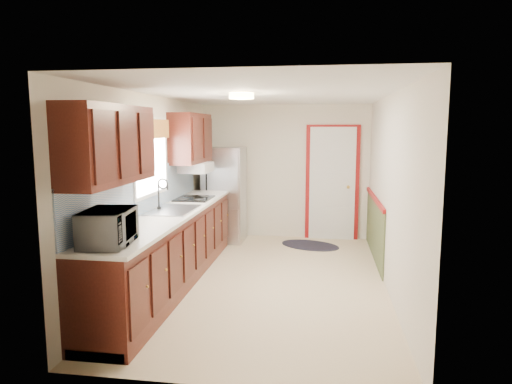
% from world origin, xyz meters
% --- Properties ---
extents(room_shell, '(3.20, 5.20, 2.52)m').
position_xyz_m(room_shell, '(0.00, 0.00, 1.20)').
color(room_shell, beige).
rests_on(room_shell, ground).
extents(kitchen_run, '(0.63, 4.00, 2.20)m').
position_xyz_m(kitchen_run, '(-1.24, -0.29, 0.81)').
color(kitchen_run, '#3D130D').
rests_on(kitchen_run, ground).
extents(back_wall_trim, '(1.12, 2.30, 2.08)m').
position_xyz_m(back_wall_trim, '(0.99, 2.21, 0.89)').
color(back_wall_trim, maroon).
rests_on(back_wall_trim, ground).
extents(ceiling_fixture, '(0.30, 0.30, 0.06)m').
position_xyz_m(ceiling_fixture, '(-0.30, -0.20, 2.36)').
color(ceiling_fixture, '#FFD88C').
rests_on(ceiling_fixture, room_shell).
extents(microwave, '(0.40, 0.62, 0.39)m').
position_xyz_m(microwave, '(-1.20, -1.95, 1.14)').
color(microwave, white).
rests_on(microwave, kitchen_run).
extents(refrigerator, '(0.69, 0.69, 1.65)m').
position_xyz_m(refrigerator, '(-1.02, 2.05, 0.82)').
color(refrigerator, '#B7B7BC').
rests_on(refrigerator, ground).
extents(rug, '(1.19, 1.00, 0.01)m').
position_xyz_m(rug, '(0.49, 1.90, 0.01)').
color(rug, black).
rests_on(rug, ground).
extents(cooktop, '(0.50, 0.60, 0.02)m').
position_xyz_m(cooktop, '(-1.19, 0.75, 0.95)').
color(cooktop, black).
rests_on(cooktop, kitchen_run).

